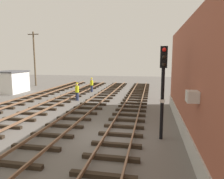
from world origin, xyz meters
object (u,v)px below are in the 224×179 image
Objects in this scene: control_hut at (12,82)px; track_worker_foreground at (92,85)px; utility_pole_far at (34,58)px; signal_mast at (163,82)px; track_worker_distant at (77,92)px.

control_hut reaches higher than track_worker_foreground.
signal_mast is at bearing -45.39° from utility_pole_far.
signal_mast is at bearing -34.25° from control_hut.
signal_mast is 1.29× the size of control_hut.
control_hut is at bearing -84.07° from utility_pole_far.
track_worker_distant is (10.66, -9.99, -3.47)m from utility_pole_far.
control_hut is at bearing -165.76° from track_worker_foreground.
control_hut is at bearing 145.75° from signal_mast.
signal_mast is 26.74m from utility_pole_far.
utility_pole_far is 4.50× the size of track_worker_distant.
utility_pole_far is (-0.70, 6.72, 3.01)m from control_hut.
track_worker_distant is (9.97, -3.27, -0.46)m from control_hut.
track_worker_foreground is (9.82, 2.49, -0.46)m from control_hut.
track_worker_foreground is at bearing 14.24° from control_hut.
signal_mast reaches higher than track_worker_foreground.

